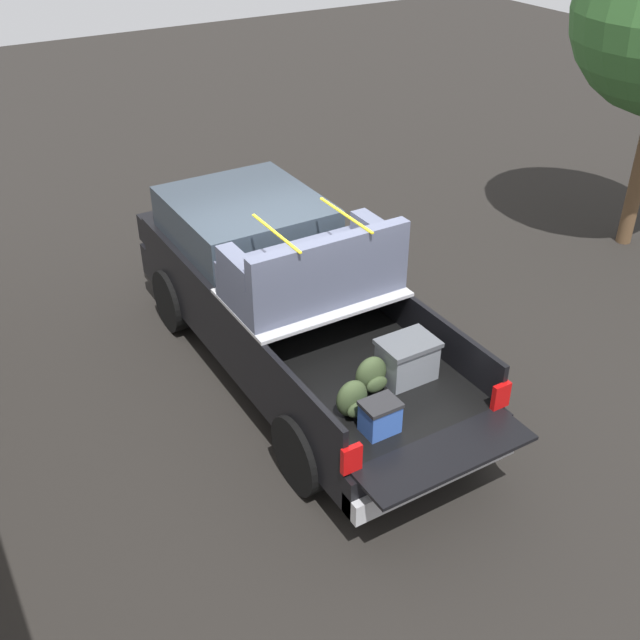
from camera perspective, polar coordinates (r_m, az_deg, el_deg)
ground_plane at (r=9.62m, az=-1.84°, el=-3.87°), size 40.00×40.00×0.00m
pickup_truck at (r=9.35m, az=-3.03°, el=2.11°), size 6.05×2.06×2.23m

